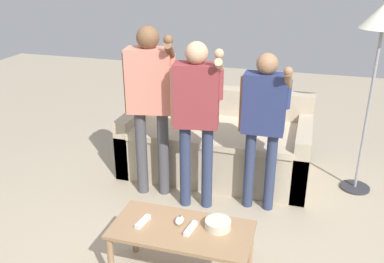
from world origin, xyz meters
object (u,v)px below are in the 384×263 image
at_px(player_right, 264,116).
at_px(game_remote_nunchuk, 179,220).
at_px(couch, 217,144).
at_px(player_center, 196,108).
at_px(snack_bowl, 218,224).
at_px(game_remote_wand_far, 143,222).
at_px(game_remote_wand_near, 191,228).
at_px(player_left, 150,94).
at_px(floor_lamp, 382,27).
at_px(coffee_table, 182,236).

bearing_deg(player_right, game_remote_nunchuk, -111.73).
distance_m(couch, player_center, 0.98).
bearing_deg(game_remote_nunchuk, player_right, 68.27).
bearing_deg(couch, snack_bowl, -76.81).
bearing_deg(game_remote_wand_far, game_remote_wand_near, 2.97).
distance_m(player_left, player_right, 1.01).
bearing_deg(game_remote_wand_near, game_remote_wand_far, -177.03).
distance_m(player_right, game_remote_wand_far, 1.35).
bearing_deg(player_center, game_remote_wand_near, -76.31).
bearing_deg(player_center, floor_lamp, 26.94).
distance_m(coffee_table, game_remote_wand_near, 0.10).
bearing_deg(couch, player_right, -49.29).
height_order(snack_bowl, player_center, player_center).
height_order(coffee_table, player_center, player_center).
bearing_deg(coffee_table, snack_bowl, 17.17).
bearing_deg(player_left, snack_bowl, -49.15).
relative_size(couch, game_remote_nunchuk, 21.33).
relative_size(snack_bowl, game_remote_nunchuk, 1.98).
height_order(coffee_table, player_left, player_left).
distance_m(snack_bowl, game_remote_wand_near, 0.18).
distance_m(game_remote_wand_near, game_remote_wand_far, 0.33).
bearing_deg(couch, game_remote_wand_far, -94.08).
relative_size(player_center, player_right, 1.06).
relative_size(coffee_table, player_right, 0.67).
bearing_deg(snack_bowl, player_center, 114.43).
bearing_deg(couch, player_center, -91.67).
xyz_separation_m(floor_lamp, game_remote_wand_far, (-1.52, -1.70, -1.11)).
xyz_separation_m(player_right, game_remote_wand_near, (-0.31, -1.08, -0.44)).
distance_m(couch, floor_lamp, 1.89).
bearing_deg(player_right, coffee_table, -109.34).
bearing_deg(player_left, floor_lamp, 18.19).
height_order(coffee_table, game_remote_wand_far, game_remote_wand_far).
xyz_separation_m(couch, player_right, (0.53, -0.61, 0.59)).
distance_m(couch, coffee_table, 1.70).
xyz_separation_m(player_left, player_center, (0.45, -0.11, -0.05)).
bearing_deg(couch, game_remote_wand_near, -82.86).
relative_size(player_right, game_remote_wand_far, 9.17).
distance_m(couch, game_remote_wand_near, 1.71).
distance_m(couch, player_right, 1.00).
bearing_deg(floor_lamp, game_remote_wand_near, -125.29).
relative_size(game_remote_wand_near, game_remote_wand_far, 1.01).
bearing_deg(player_center, player_left, 166.77).
relative_size(couch, player_right, 1.33).
xyz_separation_m(coffee_table, player_center, (-0.17, 0.95, 0.57)).
bearing_deg(game_remote_nunchuk, player_left, 120.38).
bearing_deg(player_left, player_center, -13.23).
height_order(player_left, player_center, player_left).
height_order(game_remote_nunchuk, player_center, player_center).
relative_size(game_remote_nunchuk, game_remote_wand_near, 0.56).
bearing_deg(player_center, snack_bowl, -65.57).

